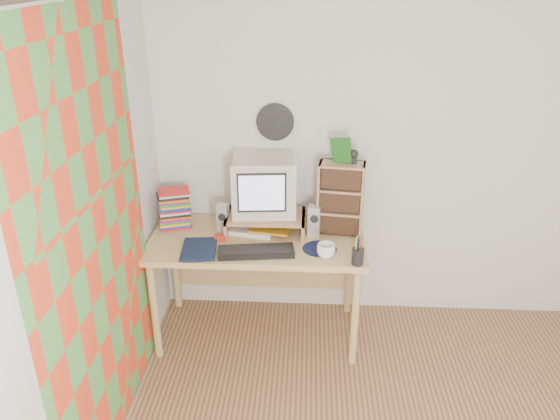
# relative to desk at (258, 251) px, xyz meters

# --- Properties ---
(back_wall) EXTENTS (3.50, 0.00, 3.50)m
(back_wall) POSITION_rel_desk_xyz_m (1.03, 0.31, 0.63)
(back_wall) COLOR silver
(back_wall) RESTS_ON floor
(left_wall) EXTENTS (0.00, 3.50, 3.50)m
(left_wall) POSITION_rel_desk_xyz_m (-0.72, -1.44, 0.63)
(left_wall) COLOR silver
(left_wall) RESTS_ON floor
(curtain) EXTENTS (0.00, 2.20, 2.20)m
(curtain) POSITION_rel_desk_xyz_m (-0.68, -0.96, 0.53)
(curtain) COLOR #E64020
(curtain) RESTS_ON left_wall
(wall_disc) EXTENTS (0.25, 0.02, 0.25)m
(wall_disc) POSITION_rel_desk_xyz_m (0.10, 0.29, 0.81)
(wall_disc) COLOR black
(wall_disc) RESTS_ON back_wall
(desk) EXTENTS (1.40, 0.70, 0.75)m
(desk) POSITION_rel_desk_xyz_m (0.00, 0.00, 0.00)
(desk) COLOR #DDAF77
(desk) RESTS_ON floor
(monitor_riser) EXTENTS (0.52, 0.30, 0.12)m
(monitor_riser) POSITION_rel_desk_xyz_m (0.05, 0.04, 0.23)
(monitor_riser) COLOR tan
(monitor_riser) RESTS_ON desk
(crt_monitor) EXTENTS (0.43, 0.43, 0.38)m
(crt_monitor) POSITION_rel_desk_xyz_m (0.04, 0.09, 0.44)
(crt_monitor) COLOR beige
(crt_monitor) RESTS_ON monitor_riser
(speaker_left) EXTENTS (0.08, 0.08, 0.20)m
(speaker_left) POSITION_rel_desk_xyz_m (-0.23, 0.01, 0.23)
(speaker_left) COLOR #BDBBC1
(speaker_left) RESTS_ON desk
(speaker_right) EXTENTS (0.09, 0.09, 0.21)m
(speaker_right) POSITION_rel_desk_xyz_m (0.37, -0.00, 0.24)
(speaker_right) COLOR #BDBBC1
(speaker_right) RESTS_ON desk
(keyboard) EXTENTS (0.48, 0.21, 0.03)m
(keyboard) POSITION_rel_desk_xyz_m (0.02, -0.28, 0.15)
(keyboard) COLOR black
(keyboard) RESTS_ON desk
(dvd_stack) EXTENTS (0.24, 0.20, 0.29)m
(dvd_stack) POSITION_rel_desk_xyz_m (-0.57, 0.07, 0.28)
(dvd_stack) COLOR brown
(dvd_stack) RESTS_ON desk
(cd_rack) EXTENTS (0.31, 0.19, 0.49)m
(cd_rack) POSITION_rel_desk_xyz_m (0.54, 0.05, 0.38)
(cd_rack) COLOR tan
(cd_rack) RESTS_ON desk
(mug) EXTENTS (0.12, 0.12, 0.09)m
(mug) POSITION_rel_desk_xyz_m (0.44, -0.29, 0.18)
(mug) COLOR white
(mug) RESTS_ON desk
(diary) EXTENTS (0.28, 0.22, 0.05)m
(diary) POSITION_rel_desk_xyz_m (-0.45, -0.27, 0.16)
(diary) COLOR #0F1B37
(diary) RESTS_ON desk
(mousepad) EXTENTS (0.23, 0.23, 0.00)m
(mousepad) POSITION_rel_desk_xyz_m (0.41, -0.19, 0.14)
(mousepad) COLOR #0F1733
(mousepad) RESTS_ON desk
(pen_cup) EXTENTS (0.08, 0.08, 0.14)m
(pen_cup) POSITION_rel_desk_xyz_m (0.63, -0.37, 0.21)
(pen_cup) COLOR black
(pen_cup) RESTS_ON desk
(papers) EXTENTS (0.34, 0.27, 0.04)m
(papers) POSITION_rel_desk_xyz_m (0.01, 0.04, 0.15)
(papers) COLOR silver
(papers) RESTS_ON desk
(red_box) EXTENTS (0.08, 0.06, 0.04)m
(red_box) POSITION_rel_desk_xyz_m (-0.24, -0.11, 0.15)
(red_box) COLOR red
(red_box) RESTS_ON desk
(game_box) EXTENTS (0.13, 0.06, 0.16)m
(game_box) POSITION_rel_desk_xyz_m (0.53, 0.06, 0.70)
(game_box) COLOR #185418
(game_box) RESTS_ON cd_rack
(webcam) EXTENTS (0.06, 0.06, 0.09)m
(webcam) POSITION_rel_desk_xyz_m (0.61, 0.05, 0.67)
(webcam) COLOR black
(webcam) RESTS_ON cd_rack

